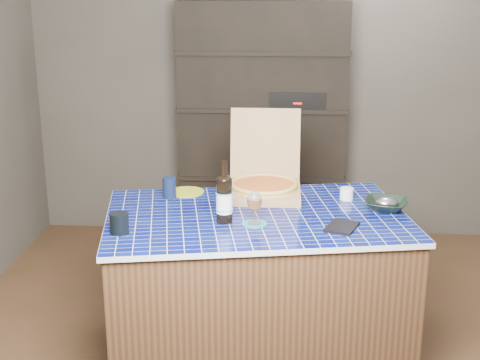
# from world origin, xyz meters

# --- Properties ---
(room) EXTENTS (3.50, 3.50, 3.50)m
(room) POSITION_xyz_m (0.00, 0.00, 1.25)
(room) COLOR brown
(room) RESTS_ON ground
(shelving_unit) EXTENTS (1.20, 0.41, 1.80)m
(shelving_unit) POSITION_xyz_m (0.00, 1.53, 0.90)
(shelving_unit) COLOR black
(shelving_unit) RESTS_ON floor
(kitchen_island) EXTENTS (1.62, 1.18, 0.81)m
(kitchen_island) POSITION_xyz_m (0.03, -0.16, 0.41)
(kitchen_island) COLOR #44301A
(kitchen_island) RESTS_ON floor
(pizza_box) EXTENTS (0.39, 0.48, 0.43)m
(pizza_box) POSITION_xyz_m (0.05, 0.16, 0.87)
(pizza_box) COLOR #956F4C
(pizza_box) RESTS_ON kitchen_island
(mead_bottle) EXTENTS (0.08, 0.08, 0.31)m
(mead_bottle) POSITION_xyz_m (-0.12, -0.29, 0.93)
(mead_bottle) COLOR black
(mead_bottle) RESTS_ON kitchen_island
(teal_trivet) EXTENTS (0.12, 0.12, 0.01)m
(teal_trivet) POSITION_xyz_m (0.02, -0.31, 0.82)
(teal_trivet) COLOR #1A7288
(teal_trivet) RESTS_ON kitchen_island
(wine_glass) EXTENTS (0.07, 0.07, 0.16)m
(wine_glass) POSITION_xyz_m (0.02, -0.31, 0.93)
(wine_glass) COLOR white
(wine_glass) RESTS_ON teal_trivet
(tumbler) EXTENTS (0.09, 0.09, 0.10)m
(tumbler) POSITION_xyz_m (-0.59, -0.46, 0.86)
(tumbler) COLOR black
(tumbler) RESTS_ON kitchen_island
(dvd_case) EXTENTS (0.18, 0.21, 0.01)m
(dvd_case) POSITION_xyz_m (0.43, -0.33, 0.82)
(dvd_case) COLOR black
(dvd_case) RESTS_ON kitchen_island
(bowl) EXTENTS (0.26, 0.26, 0.05)m
(bowl) POSITION_xyz_m (0.68, -0.05, 0.84)
(bowl) COLOR black
(bowl) RESTS_ON kitchen_island
(foil_contents) EXTENTS (0.11, 0.09, 0.05)m
(foil_contents) POSITION_xyz_m (0.68, -0.05, 0.85)
(foil_contents) COLOR #A9AAB4
(foil_contents) RESTS_ON bowl
(white_jar) EXTENTS (0.07, 0.07, 0.06)m
(white_jar) POSITION_xyz_m (0.49, 0.10, 0.84)
(white_jar) COLOR white
(white_jar) RESTS_ON kitchen_island
(navy_cup) EXTENTS (0.07, 0.07, 0.11)m
(navy_cup) POSITION_xyz_m (-0.45, 0.07, 0.87)
(navy_cup) COLOR black
(navy_cup) RESTS_ON kitchen_island
(green_trivet) EXTENTS (0.20, 0.20, 0.01)m
(green_trivet) POSITION_xyz_m (-0.37, 0.17, 0.82)
(green_trivet) COLOR #9CA623
(green_trivet) RESTS_ON kitchen_island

